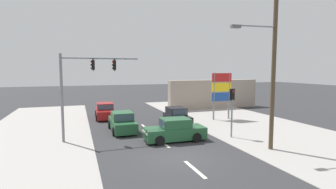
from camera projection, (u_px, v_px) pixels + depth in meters
name	position (u px, v px, depth m)	size (l,w,h in m)	color
ground_plane	(180.00, 157.00, 14.87)	(140.00, 140.00, 0.00)	#303033
lane_dash_near	(195.00, 169.00, 12.99)	(0.20, 2.40, 0.01)	silver
lane_dash_mid	(163.00, 143.00, 17.69)	(0.20, 2.40, 0.01)	silver
lane_dash_far	(145.00, 127.00, 22.39)	(0.20, 2.40, 0.01)	silver
kerb_right_verge	(281.00, 135.00, 19.69)	(10.00, 44.00, 0.02)	#A39E99
kerb_left_verge	(25.00, 151.00, 15.85)	(8.00, 40.00, 0.02)	#A39E99
utility_pole_foreground_right	(272.00, 59.00, 15.67)	(3.78, 0.50, 10.34)	#4C3D2B
traffic_signal_mast	(82.00, 81.00, 17.88)	(5.29, 0.45, 6.00)	slate
pedestal_signal_right_kerb	(232.00, 105.00, 18.85)	(0.44, 0.30, 3.56)	slate
shopping_plaza_sign	(222.00, 89.00, 25.71)	(2.10, 0.16, 4.60)	slate
shopfront_wall_far	(214.00, 94.00, 33.34)	(12.00, 1.00, 3.60)	#A39384
sedan_oncoming_near	(175.00, 131.00, 18.18)	(4.29, 1.99, 1.56)	#235633
sedan_oncoming_mid	(122.00, 122.00, 20.96)	(1.91, 4.25, 1.56)	#235633
hatchback_kerbside_parked	(177.00, 117.00, 23.48)	(1.83, 3.67, 1.53)	black
sedan_receding_far	(105.00, 111.00, 26.56)	(2.03, 4.31, 1.56)	maroon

